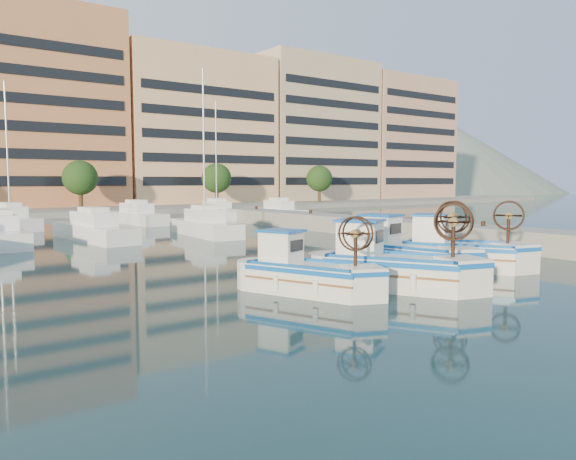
% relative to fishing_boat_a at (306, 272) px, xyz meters
% --- Properties ---
extents(ground, '(300.00, 300.00, 0.00)m').
position_rel_fishing_boat_a_xyz_m(ground, '(3.72, -1.43, -0.74)').
color(ground, '#1B4246').
rests_on(ground, ground).
extents(quay, '(3.00, 60.00, 1.20)m').
position_rel_fishing_boat_a_xyz_m(quay, '(16.72, 6.57, -0.14)').
color(quay, gray).
rests_on(quay, ground).
extents(waterfront, '(180.00, 40.00, 25.60)m').
position_rel_fishing_boat_a_xyz_m(waterfront, '(12.95, 63.61, 10.35)').
color(waterfront, gray).
rests_on(waterfront, ground).
extents(hill_east, '(160.00, 160.00, 50.00)m').
position_rel_fishing_boat_a_xyz_m(hill_east, '(143.72, 108.57, -0.74)').
color(hill_east, slate).
rests_on(hill_east, ground).
extents(yacht_marina, '(38.93, 22.39, 11.50)m').
position_rel_fishing_boat_a_xyz_m(yacht_marina, '(-0.05, 26.42, -0.22)').
color(yacht_marina, white).
rests_on(yacht_marina, ground).
extents(fishing_boat_a, '(3.12, 4.47, 2.70)m').
position_rel_fishing_boat_a_xyz_m(fishing_boat_a, '(0.00, 0.00, 0.00)').
color(fishing_boat_a, silver).
rests_on(fishing_boat_a, ground).
extents(fishing_boat_b, '(4.01, 5.11, 3.09)m').
position_rel_fishing_boat_a_xyz_m(fishing_boat_b, '(2.92, -1.15, 0.11)').
color(fishing_boat_b, silver).
rests_on(fishing_boat_b, ground).
extents(fishing_boat_c, '(2.98, 5.05, 3.06)m').
position_rel_fishing_boat_a_xyz_m(fishing_boat_c, '(5.89, 0.89, 0.10)').
color(fishing_boat_c, silver).
rests_on(fishing_boat_c, ground).
extents(fishing_boat_d, '(4.02, 4.94, 3.00)m').
position_rel_fishing_boat_a_xyz_m(fishing_boat_d, '(8.51, 0.26, 0.08)').
color(fishing_boat_d, silver).
rests_on(fishing_boat_d, ground).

